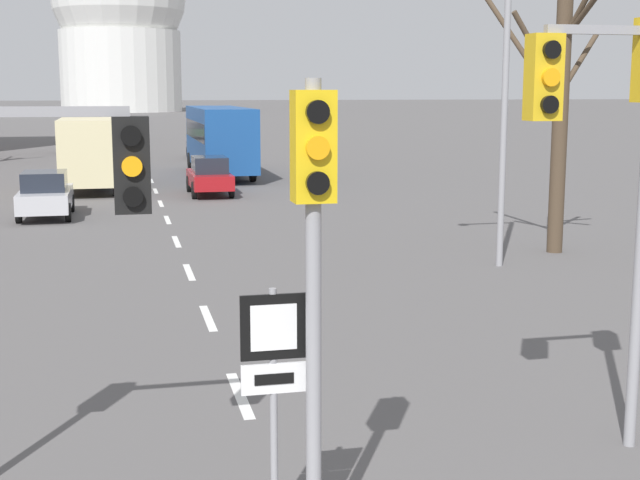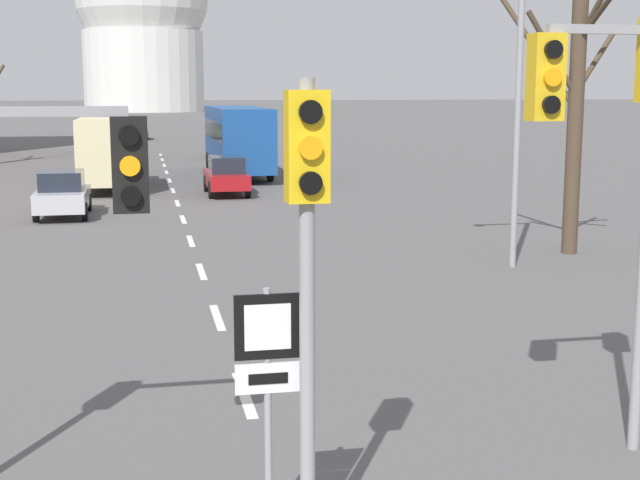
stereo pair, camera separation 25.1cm
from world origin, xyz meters
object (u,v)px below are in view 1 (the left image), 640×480
sedan_far_right (78,142)px  delivery_truck (89,152)px  sedan_mid_centre (45,194)px  sedan_distant_centre (209,175)px  traffic_signal_near_right (613,122)px  city_bus (219,136)px  route_sign_post (274,377)px  traffic_signal_centre_tall (314,232)px  sedan_near_right (117,131)px  sedan_far_left (86,133)px  street_lamp_right (491,79)px  sedan_near_left (202,146)px

sedan_far_right → delivery_truck: (1.45, -24.99, 0.94)m
sedan_mid_centre → sedan_distant_centre: (6.19, 5.44, 0.02)m
sedan_mid_centre → sedan_far_right: 33.30m
delivery_truck → sedan_far_right: bearing=93.3°
traffic_signal_near_right → city_bus: size_ratio=0.49×
route_sign_post → sedan_mid_centre: route_sign_post is taller
traffic_signal_centre_tall → sedan_near_right: 73.94m
traffic_signal_near_right → route_sign_post: size_ratio=2.03×
route_sign_post → sedan_far_left: bearing=93.1°
traffic_signal_near_right → sedan_near_right: size_ratio=1.24×
traffic_signal_centre_tall → sedan_distant_centre: size_ratio=1.06×
sedan_near_right → sedan_mid_centre: (-2.60, -49.63, 0.03)m
route_sign_post → street_lamp_right: street_lamp_right is taller
traffic_signal_centre_tall → sedan_near_right: size_ratio=1.05×
traffic_signal_centre_tall → sedan_distant_centre: traffic_signal_centre_tall is taller
sedan_near_left → sedan_near_right: size_ratio=1.03×
sedan_far_left → city_bus: (7.56, -31.07, 1.21)m
street_lamp_right → sedan_mid_centre: street_lamp_right is taller
route_sign_post → sedan_far_right: 57.53m
traffic_signal_near_right → sedan_mid_centre: size_ratio=1.29×
sedan_near_left → sedan_mid_centre: bearing=-106.8°
traffic_signal_near_right → sedan_near_left: bearing=90.2°
sedan_far_right → traffic_signal_near_right: bearing=-81.6°
traffic_signal_near_right → sedan_near_right: bearing=94.3°
city_bus → sedan_mid_centre: bearing=-118.7°
sedan_far_left → delivery_truck: delivery_truck is taller
traffic_signal_near_right → sedan_far_right: 56.41m
sedan_far_left → city_bus: city_bus is taller
sedan_mid_centre → delivery_truck: 8.45m
sedan_near_left → city_bus: 12.24m
sedan_mid_centre → sedan_near_right: bearing=87.0°
route_sign_post → sedan_distant_centre: bearing=85.3°
city_bus → delivery_truck: bearing=-138.8°
sedan_mid_centre → sedan_far_right: bearing=90.3°
delivery_truck → sedan_near_left: bearing=69.6°
sedan_far_left → traffic_signal_centre_tall: bearing=-86.6°
sedan_far_right → street_lamp_right: bearing=-75.6°
sedan_near_right → sedan_mid_centre: bearing=-93.0°
traffic_signal_centre_tall → sedan_distant_centre: (2.11, 29.69, -2.29)m
traffic_signal_centre_tall → traffic_signal_near_right: bearing=24.9°
street_lamp_right → traffic_signal_near_right: bearing=-106.6°
sedan_mid_centre → sedan_far_left: size_ratio=0.91×
street_lamp_right → sedan_distant_centre: bearing=106.8°
traffic_signal_centre_tall → sedan_far_right: size_ratio=1.05×
city_bus → delivery_truck: size_ratio=1.50×
street_lamp_right → sedan_distant_centre: street_lamp_right is taller
sedan_near_right → sedan_far_left: bearing=-118.6°
traffic_signal_centre_tall → traffic_signal_near_right: 4.42m
sedan_near_right → city_bus: 36.17m
sedan_far_left → city_bus: 32.00m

